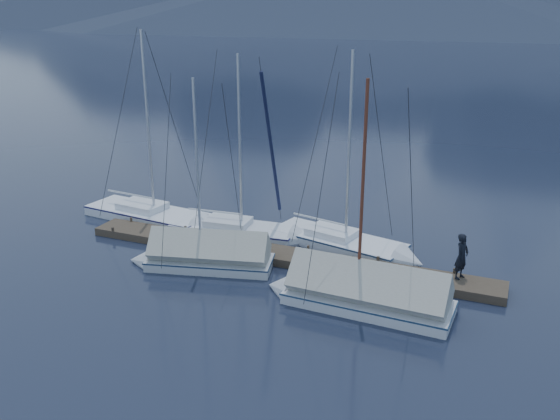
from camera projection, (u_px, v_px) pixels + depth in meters
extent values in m
plane|color=black|center=(260.00, 279.00, 23.12)|extent=(1000.00, 1000.00, 0.00)
cube|color=#382D23|center=(280.00, 256.00, 24.81)|extent=(18.00, 1.50, 0.34)
cube|color=black|center=(159.00, 240.00, 27.07)|extent=(3.00, 1.30, 0.30)
cube|color=black|center=(280.00, 261.00, 24.88)|extent=(3.00, 1.30, 0.30)
cube|color=black|center=(424.00, 285.00, 22.69)|extent=(3.00, 1.30, 0.30)
cylinder|color=#382D23|center=(131.00, 221.00, 28.28)|extent=(0.12, 0.12, 0.35)
cylinder|color=#382D23|center=(113.00, 231.00, 27.06)|extent=(0.12, 0.12, 0.35)
cylinder|color=#382D23|center=(186.00, 230.00, 27.18)|extent=(0.12, 0.12, 0.35)
cylinder|color=#382D23|center=(169.00, 240.00, 25.96)|extent=(0.12, 0.12, 0.35)
cylinder|color=#382D23|center=(244.00, 239.00, 26.09)|extent=(0.12, 0.12, 0.35)
cylinder|color=#382D23|center=(230.00, 251.00, 24.87)|extent=(0.12, 0.12, 0.35)
cylinder|color=#382D23|center=(308.00, 249.00, 25.00)|extent=(0.12, 0.12, 0.35)
cylinder|color=#382D23|center=(296.00, 262.00, 23.77)|extent=(0.12, 0.12, 0.35)
cylinder|color=#382D23|center=(378.00, 260.00, 23.90)|extent=(0.12, 0.12, 0.35)
cylinder|color=#382D23|center=(369.00, 274.00, 22.68)|extent=(0.12, 0.12, 0.35)
cylinder|color=#382D23|center=(454.00, 273.00, 22.81)|extent=(0.12, 0.12, 0.35)
cylinder|color=#382D23|center=(449.00, 288.00, 21.59)|extent=(0.12, 0.12, 0.35)
cube|color=white|center=(148.00, 216.00, 29.56)|extent=(6.65, 2.80, 0.71)
cube|color=white|center=(149.00, 222.00, 29.66)|extent=(5.58, 1.74, 0.32)
cube|color=#1D194C|center=(148.00, 211.00, 29.46)|extent=(6.71, 2.83, 0.06)
cone|color=white|center=(209.00, 229.00, 27.88)|extent=(1.39, 2.18, 2.07)
cube|color=white|center=(142.00, 206.00, 29.54)|extent=(2.40, 1.73, 0.32)
cylinder|color=#B2B7BF|center=(148.00, 125.00, 27.84)|extent=(0.13, 0.13, 8.61)
cylinder|color=#B2B7BF|center=(130.00, 194.00, 29.72)|extent=(2.90, 0.39, 0.10)
cylinder|color=#26262B|center=(175.00, 128.00, 27.11)|extent=(0.36, 3.24, 8.62)
cube|color=silver|center=(234.00, 232.00, 27.59)|extent=(5.98, 2.46, 0.64)
cube|color=silver|center=(234.00, 237.00, 27.69)|extent=(5.03, 1.51, 0.29)
cube|color=navy|center=(234.00, 226.00, 27.50)|extent=(6.04, 2.49, 0.06)
cone|color=silver|center=(303.00, 240.00, 26.64)|extent=(1.23, 1.95, 1.86)
cube|color=silver|center=(228.00, 222.00, 27.52)|extent=(2.15, 1.54, 0.29)
cylinder|color=#B2B7BF|center=(240.00, 144.00, 26.11)|extent=(0.12, 0.12, 7.77)
cylinder|color=#B2B7BF|center=(214.00, 211.00, 27.57)|extent=(2.62, 0.33, 0.09)
cylinder|color=#26262B|center=(271.00, 146.00, 25.70)|extent=(0.29, 2.92, 7.77)
cube|color=white|center=(338.00, 243.00, 26.23)|extent=(6.29, 3.28, 0.66)
cube|color=white|center=(337.00, 250.00, 26.33)|extent=(5.22, 2.20, 0.30)
cube|color=navy|center=(338.00, 237.00, 26.14)|extent=(6.36, 3.31, 0.06)
cone|color=white|center=(410.00, 262.00, 24.34)|extent=(1.50, 2.12, 1.92)
cube|color=white|center=(332.00, 232.00, 26.24)|extent=(2.36, 1.83, 0.30)
cylinder|color=#B2B7BF|center=(349.00, 149.00, 24.60)|extent=(0.12, 0.12, 8.00)
cylinder|color=#B2B7BF|center=(319.00, 219.00, 26.48)|extent=(2.65, 0.69, 0.09)
cylinder|color=#26262B|center=(382.00, 154.00, 23.77)|extent=(0.69, 2.95, 8.01)
cube|color=silver|center=(367.00, 305.00, 20.85)|extent=(5.91, 2.29, 0.62)
cube|color=silver|center=(367.00, 312.00, 20.95)|extent=(5.00, 1.32, 0.28)
cube|color=navy|center=(368.00, 298.00, 20.77)|extent=(5.97, 2.31, 0.06)
cone|color=silver|center=(281.00, 287.00, 22.18)|extent=(1.11, 2.02, 1.99)
cylinder|color=#592819|center=(362.00, 193.00, 19.67)|extent=(0.11, 0.11, 7.53)
cylinder|color=#592819|center=(395.00, 288.00, 20.19)|extent=(2.63, 0.18, 0.08)
cylinder|color=#26262B|center=(321.00, 188.00, 20.25)|extent=(0.13, 2.94, 7.53)
cube|color=#A4A49A|center=(368.00, 287.00, 20.63)|extent=(5.62, 2.31, 2.11)
cube|color=silver|center=(210.00, 265.00, 24.10)|extent=(5.32, 2.97, 0.59)
cube|color=silver|center=(211.00, 271.00, 24.19)|extent=(4.39, 2.00, 0.27)
cube|color=#192D4B|center=(210.00, 259.00, 24.02)|extent=(5.37, 3.00, 0.05)
cone|color=silver|center=(142.00, 260.00, 24.51)|extent=(1.38, 1.91, 1.72)
cylinder|color=#B2B7BF|center=(197.00, 172.00, 22.88)|extent=(0.11, 0.11, 7.19)
cylinder|color=#B2B7BF|center=(231.00, 247.00, 23.70)|extent=(2.21, 0.63, 0.08)
cylinder|color=#26262B|center=(166.00, 171.00, 23.06)|extent=(0.64, 2.46, 7.19)
cube|color=#A2A399|center=(210.00, 250.00, 23.89)|extent=(5.08, 2.94, 1.83)
imported|color=black|center=(462.00, 256.00, 22.12)|extent=(0.64, 0.76, 1.77)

